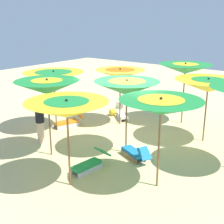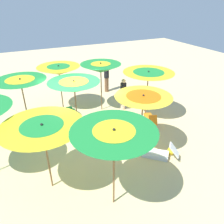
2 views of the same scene
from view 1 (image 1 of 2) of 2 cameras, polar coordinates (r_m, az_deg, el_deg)
The scene contains 15 objects.
ground at distance 10.14m, azimuth 3.28°, elevation -6.94°, with size 35.44×35.44×0.04m, color beige.
beach_umbrella_0 at distance 7.29m, azimuth -8.55°, elevation 0.54°, with size 2.03×2.03×2.31m.
beach_umbrella_1 at distance 7.24m, azimuth 9.21°, elevation 0.97°, with size 2.02×2.02×2.37m.
beach_umbrella_3 at distance 9.15m, azimuth -12.17°, elevation 4.62°, with size 1.92×1.92×2.46m.
beach_umbrella_4 at distance 9.15m, azimuth 2.82°, elevation 4.61°, with size 1.99×1.99×2.40m.
beach_umbrella_5 at distance 10.61m, azimuth 17.73°, elevation 4.80°, with size 2.24×2.24×2.26m.
beach_umbrella_6 at distance 11.38m, azimuth -10.99°, elevation 6.73°, with size 2.24×2.24×2.33m.
beach_umbrella_7 at distance 11.83m, azimuth 1.56°, elevation 7.27°, with size 1.95×1.95×2.31m.
beach_umbrella_8 at distance 12.33m, azimuth 13.71°, elevation 7.96°, with size 2.10×2.10×2.49m.
lounger_0 at distance 13.01m, azimuth 1.87°, elevation -0.30°, with size 1.19×1.13×0.67m.
lounger_1 at distance 9.33m, azimuth 4.35°, elevation -7.73°, with size 1.25×0.81×0.54m.
lounger_2 at distance 12.15m, azimuth -8.25°, elevation -1.79°, with size 0.76×1.24×0.63m.
lounger_3 at distance 8.68m, azimuth -4.29°, elevation -9.69°, with size 0.48×1.32×0.56m.
beachgoer_0 at distance 10.51m, azimuth -13.50°, elevation -1.44°, with size 0.30×0.30×1.63m.
beach_ball at distance 13.40m, azimuth 0.09°, elevation -0.02°, with size 0.31×0.31×0.31m, color yellow.
Camera 1 is at (-5.16, 7.69, 4.11)m, focal length 48.25 mm.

